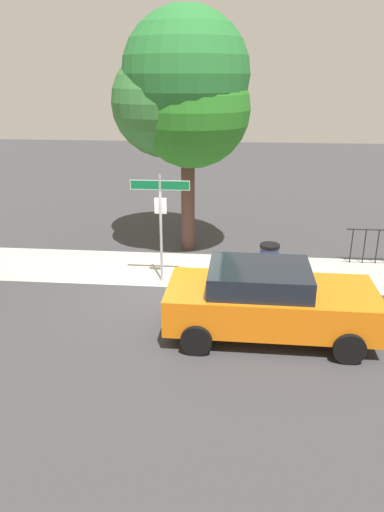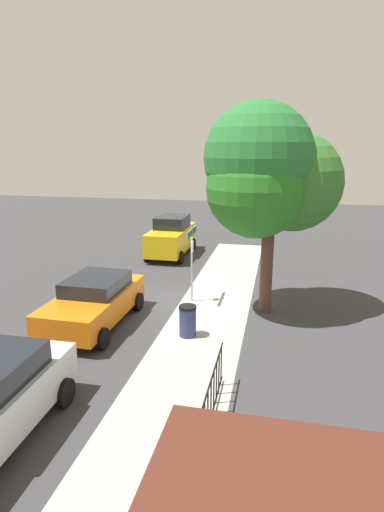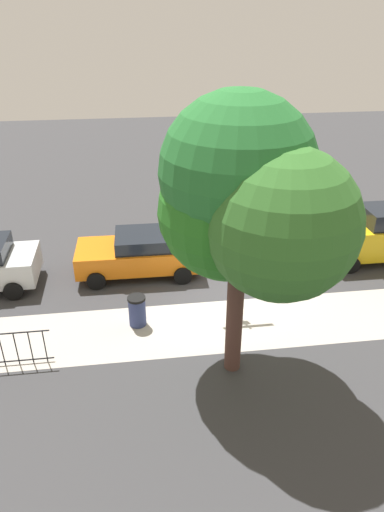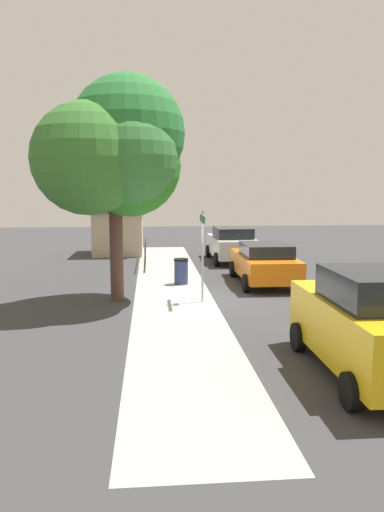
# 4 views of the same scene
# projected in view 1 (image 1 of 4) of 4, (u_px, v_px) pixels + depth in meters

# --- Properties ---
(ground_plane) EXTENTS (60.00, 60.00, 0.00)m
(ground_plane) POSITION_uv_depth(u_px,v_px,m) (173.00, 287.00, 12.90)
(ground_plane) COLOR #38383A
(sidewalk_strip) EXTENTS (24.00, 2.60, 0.00)m
(sidewalk_strip) POSITION_uv_depth(u_px,v_px,m) (248.00, 271.00, 13.94)
(sidewalk_strip) COLOR #ADA79D
(sidewalk_strip) RESTS_ON ground_plane
(street_sign) EXTENTS (1.55, 0.07, 2.93)m
(street_sign) POSITION_uv_depth(u_px,v_px,m) (160.00, 207.00, 12.57)
(street_sign) COLOR #9EA0A5
(street_sign) RESTS_ON ground_plane
(shade_tree) EXTENTS (4.28, 4.65, 7.14)m
(shade_tree) POSITION_uv_depth(u_px,v_px,m) (178.00, 96.00, 14.06)
(shade_tree) COLOR #4D322B
(shade_tree) RESTS_ON ground_plane
(car_orange) EXTENTS (4.42, 2.18, 1.57)m
(car_orange) POSITION_uv_depth(u_px,v_px,m) (268.00, 300.00, 10.30)
(car_orange) COLOR orange
(car_orange) RESTS_ON ground_plane
(trash_bin) EXTENTS (0.55, 0.55, 0.98)m
(trash_bin) POSITION_uv_depth(u_px,v_px,m) (269.00, 261.00, 13.34)
(trash_bin) COLOR navy
(trash_bin) RESTS_ON ground_plane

